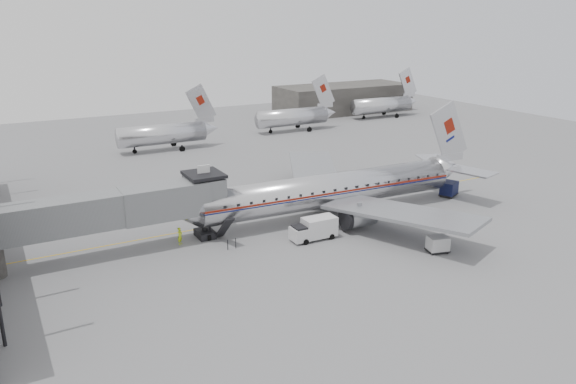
% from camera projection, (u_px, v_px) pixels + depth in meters
% --- Properties ---
extents(ground, '(160.00, 160.00, 0.00)m').
position_uv_depth(ground, '(306.00, 232.00, 55.89)').
color(ground, slate).
rests_on(ground, ground).
extents(hangar, '(30.00, 12.00, 6.00)m').
position_uv_depth(hangar, '(343.00, 98.00, 125.85)').
color(hangar, '#373532').
rests_on(hangar, ground).
extents(apron_line, '(60.00, 0.15, 0.01)m').
position_uv_depth(apron_line, '(302.00, 210.00, 62.29)').
color(apron_line, gold).
rests_on(apron_line, ground).
extents(jet_bridge, '(21.00, 6.20, 7.10)m').
position_uv_depth(jet_bridge, '(125.00, 208.00, 50.07)').
color(jet_bridge, slate).
rests_on(jet_bridge, ground).
extents(distant_aircraft_near, '(16.39, 3.20, 10.26)m').
position_uv_depth(distant_aircraft_near, '(163.00, 133.00, 89.40)').
color(distant_aircraft_near, silver).
rests_on(distant_aircraft_near, ground).
extents(distant_aircraft_mid, '(16.39, 3.20, 10.26)m').
position_uv_depth(distant_aircraft_mid, '(293.00, 116.00, 104.67)').
color(distant_aircraft_mid, silver).
rests_on(distant_aircraft_mid, ground).
extents(distant_aircraft_far, '(16.39, 3.20, 10.26)m').
position_uv_depth(distant_aircraft_far, '(382.00, 104.00, 119.03)').
color(distant_aircraft_far, silver).
rests_on(distant_aircraft_far, ground).
extents(airliner, '(36.22, 33.53, 11.45)m').
position_uv_depth(airliner, '(336.00, 189.00, 59.98)').
color(airliner, silver).
rests_on(airliner, ground).
extents(service_van, '(4.56, 1.87, 2.14)m').
position_uv_depth(service_van, '(314.00, 228.00, 53.74)').
color(service_van, silver).
rests_on(service_van, ground).
extents(baggage_cart_navy, '(2.73, 2.48, 1.75)m').
position_uv_depth(baggage_cart_navy, '(449.00, 188.00, 66.91)').
color(baggage_cart_navy, black).
rests_on(baggage_cart_navy, ground).
extents(baggage_cart_white, '(2.19, 1.87, 1.49)m').
position_uv_depth(baggage_cart_white, '(438.00, 244.00, 50.95)').
color(baggage_cart_white, '#B9B9BB').
rests_on(baggage_cart_white, ground).
extents(ramp_worker, '(0.72, 0.72, 1.69)m').
position_uv_depth(ramp_worker, '(180.00, 236.00, 52.64)').
color(ramp_worker, '#BADE1A').
rests_on(ramp_worker, ground).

